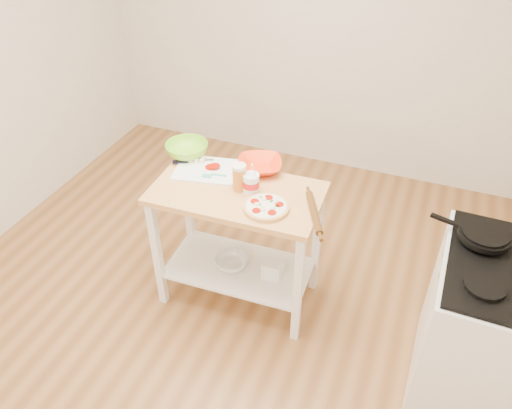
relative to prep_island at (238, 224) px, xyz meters
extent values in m
cube|color=#956337|center=(-0.07, -0.30, -0.65)|extent=(4.00, 4.50, 0.02)
cube|color=beige|center=(-0.07, 1.96, 0.71)|extent=(4.00, 0.02, 2.70)
cube|color=tan|center=(0.00, 0.00, 0.24)|extent=(1.07, 0.61, 0.04)
cube|color=white|center=(0.00, 0.00, -0.39)|extent=(0.98, 0.55, 0.02)
cube|color=white|center=(-0.47, -0.26, -0.21)|extent=(0.05, 0.05, 0.86)
cube|color=white|center=(-0.49, 0.22, -0.21)|extent=(0.05, 0.05, 0.86)
cube|color=white|center=(0.49, -0.22, -0.21)|extent=(0.05, 0.05, 0.86)
cube|color=white|center=(0.47, 0.26, -0.21)|extent=(0.05, 0.05, 0.86)
cube|color=white|center=(1.57, -0.16, -0.18)|extent=(0.71, 0.83, 0.92)
cylinder|color=black|center=(1.40, 0.01, 0.33)|extent=(0.27, 0.27, 0.03)
cube|color=black|center=(1.20, 0.06, 0.33)|extent=(0.17, 0.07, 0.02)
cylinder|color=#E5AF61|center=(0.23, -0.11, 0.27)|extent=(0.27, 0.27, 0.02)
cylinder|color=#E5AF61|center=(0.23, -0.11, 0.28)|extent=(0.27, 0.27, 0.01)
cylinder|color=white|center=(0.23, -0.11, 0.28)|extent=(0.24, 0.24, 0.01)
cylinder|color=#A90E00|center=(0.30, -0.07, 0.29)|extent=(0.05, 0.05, 0.01)
cylinder|color=#A90E00|center=(0.22, -0.03, 0.29)|extent=(0.05, 0.05, 0.01)
cylinder|color=#A90E00|center=(0.16, -0.09, 0.29)|extent=(0.05, 0.05, 0.01)
cylinder|color=#A90E00|center=(0.20, -0.17, 0.29)|extent=(0.05, 0.05, 0.01)
cylinder|color=#A90E00|center=(0.29, -0.16, 0.29)|extent=(0.05, 0.05, 0.01)
sphere|color=white|center=(0.27, -0.05, 0.29)|extent=(0.03, 0.03, 0.03)
sphere|color=white|center=(0.20, -0.06, 0.29)|extent=(0.03, 0.03, 0.03)
sphere|color=white|center=(0.18, -0.12, 0.29)|extent=(0.03, 0.03, 0.03)
sphere|color=white|center=(0.23, -0.15, 0.29)|extent=(0.03, 0.03, 0.03)
sphere|color=white|center=(0.28, -0.12, 0.29)|extent=(0.03, 0.03, 0.03)
sphere|color=white|center=(0.27, -0.05, 0.29)|extent=(0.03, 0.03, 0.03)
sphere|color=white|center=(0.20, -0.06, 0.29)|extent=(0.03, 0.03, 0.03)
plane|color=#245E11|center=(0.29, -0.09, 0.29)|extent=(0.03, 0.03, 0.00)
plane|color=#245E11|center=(0.25, -0.06, 0.29)|extent=(0.03, 0.03, 0.00)
plane|color=#245E11|center=(0.18, -0.05, 0.29)|extent=(0.03, 0.03, 0.00)
plane|color=#245E11|center=(0.19, -0.11, 0.29)|extent=(0.03, 0.03, 0.00)
plane|color=#245E11|center=(0.22, -0.14, 0.29)|extent=(0.03, 0.03, 0.00)
cube|color=white|center=(-0.27, 0.14, 0.26)|extent=(0.45, 0.37, 0.01)
cube|color=#F4EACC|center=(-0.40, 0.18, 0.28)|extent=(0.03, 0.03, 0.02)
cube|color=#F4EACC|center=(-0.37, 0.19, 0.28)|extent=(0.03, 0.03, 0.02)
cube|color=#F4EACC|center=(-0.33, 0.20, 0.28)|extent=(0.03, 0.03, 0.02)
cube|color=#F4EACC|center=(-0.41, 0.22, 0.28)|extent=(0.03, 0.03, 0.02)
cube|color=#F4EACC|center=(-0.37, 0.22, 0.28)|extent=(0.03, 0.03, 0.02)
cube|color=#F4EACC|center=(-0.34, 0.23, 0.28)|extent=(0.03, 0.03, 0.02)
cylinder|color=#A90E00|center=(-0.26, 0.16, 0.27)|extent=(0.07, 0.07, 0.01)
cylinder|color=#A90E00|center=(-0.24, 0.16, 0.28)|extent=(0.07, 0.07, 0.01)
cylinder|color=#A90E00|center=(-0.23, 0.17, 0.29)|extent=(0.07, 0.07, 0.01)
cube|color=#40B799|center=(-0.23, 0.06, 0.27)|extent=(0.07, 0.05, 0.01)
cylinder|color=#40B799|center=(-0.17, 0.10, 0.28)|extent=(0.10, 0.03, 0.01)
cube|color=silver|center=(-0.35, 0.21, 0.27)|extent=(0.17, 0.10, 0.00)
cube|color=black|center=(-0.47, 0.14, 0.28)|extent=(0.10, 0.06, 0.01)
imported|color=#FF3F15|center=(0.05, 0.27, 0.29)|extent=(0.37, 0.37, 0.07)
imported|color=#7ECB27|center=(-0.47, 0.26, 0.30)|extent=(0.35, 0.35, 0.09)
cylinder|color=#BC7221|center=(0.01, 0.02, 0.33)|extent=(0.08, 0.08, 0.15)
cylinder|color=white|center=(0.01, 0.02, 0.42)|extent=(0.09, 0.09, 0.02)
cylinder|color=white|center=(0.08, 0.03, 0.32)|extent=(0.10, 0.10, 0.12)
cylinder|color=red|center=(0.08, 0.03, 0.32)|extent=(0.10, 0.10, 0.04)
cylinder|color=silver|center=(0.10, 0.03, 0.41)|extent=(0.01, 0.06, 0.12)
cylinder|color=#593614|center=(0.51, -0.06, 0.28)|extent=(0.20, 0.35, 0.04)
imported|color=silver|center=(-0.05, -0.01, -0.35)|extent=(0.28, 0.28, 0.07)
cube|color=white|center=(0.24, 0.01, -0.32)|extent=(0.13, 0.13, 0.12)
camera|label=1|loc=(1.02, -2.27, 2.02)|focal=35.00mm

